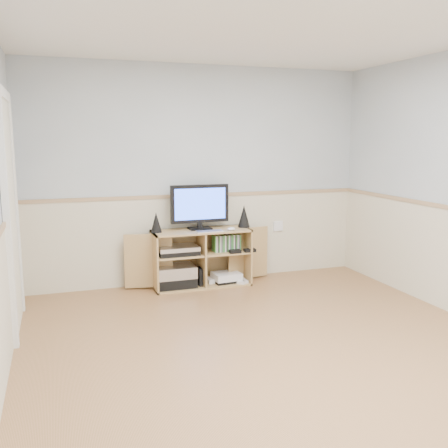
{
  "coord_description": "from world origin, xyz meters",
  "views": [
    {
      "loc": [
        -1.59,
        -3.34,
        1.68
      ],
      "look_at": [
        -0.06,
        1.2,
        0.85
      ],
      "focal_mm": 40.0,
      "sensor_mm": 36.0,
      "label": 1
    }
  ],
  "objects_px": {
    "media_cabinet": "(200,256)",
    "monitor": "(200,205)",
    "keyboard": "(210,231)",
    "game_consoles": "(225,277)"
  },
  "relations": [
    {
      "from": "media_cabinet",
      "to": "monitor",
      "type": "distance_m",
      "value": 0.6
    },
    {
      "from": "monitor",
      "to": "media_cabinet",
      "type": "bearing_deg",
      "value": 90.0
    },
    {
      "from": "monitor",
      "to": "keyboard",
      "type": "relative_size",
      "value": 2.27
    },
    {
      "from": "media_cabinet",
      "to": "game_consoles",
      "type": "xyz_separation_m",
      "value": [
        0.29,
        -0.06,
        -0.26
      ]
    },
    {
      "from": "game_consoles",
      "to": "monitor",
      "type": "bearing_deg",
      "value": 167.99
    },
    {
      "from": "monitor",
      "to": "keyboard",
      "type": "bearing_deg",
      "value": -72.81
    },
    {
      "from": "media_cabinet",
      "to": "game_consoles",
      "type": "height_order",
      "value": "media_cabinet"
    },
    {
      "from": "keyboard",
      "to": "media_cabinet",
      "type": "bearing_deg",
      "value": 106.82
    },
    {
      "from": "keyboard",
      "to": "game_consoles",
      "type": "height_order",
      "value": "keyboard"
    },
    {
      "from": "media_cabinet",
      "to": "keyboard",
      "type": "distance_m",
      "value": 0.38
    }
  ]
}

